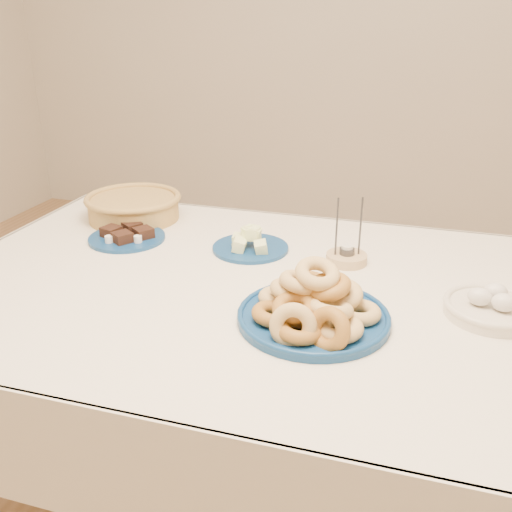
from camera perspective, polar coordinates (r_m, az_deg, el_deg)
name	(u,v)px	position (r m, az deg, el deg)	size (l,w,h in m)	color
ground	(261,506)	(1.90, 0.48, -23.70)	(5.00, 5.00, 0.00)	#996E48
dining_table	(262,321)	(1.49, 0.56, -6.55)	(1.71, 1.11, 0.75)	brown
donut_platter	(314,308)	(1.26, 5.81, -5.23)	(0.35, 0.35, 0.15)	navy
melon_plate	(250,243)	(1.64, -0.61, 1.34)	(0.22, 0.22, 0.08)	navy
brownie_plate	(127,236)	(1.77, -12.78, 1.97)	(0.30, 0.30, 0.04)	navy
wicker_basket	(134,206)	(1.93, -12.15, 4.91)	(0.37, 0.37, 0.08)	olive
candle_holder	(347,257)	(1.58, 9.05, -0.08)	(0.14, 0.14, 0.19)	tan
egg_bowl	(491,307)	(1.40, 22.46, -4.73)	(0.22, 0.22, 0.07)	beige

